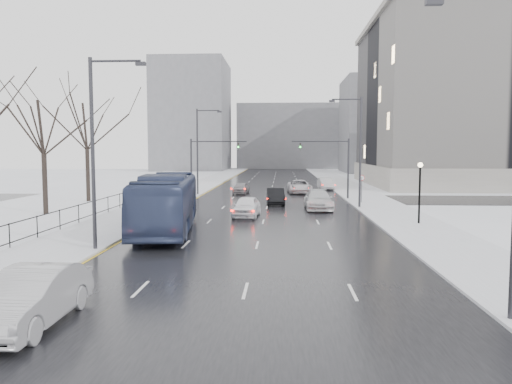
% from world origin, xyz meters
% --- Properties ---
extents(road, '(16.00, 150.00, 0.04)m').
position_xyz_m(road, '(0.00, 60.00, 0.02)').
color(road, black).
rests_on(road, ground).
extents(cross_road, '(130.00, 10.00, 0.04)m').
position_xyz_m(cross_road, '(0.00, 48.00, 0.02)').
color(cross_road, black).
rests_on(cross_road, ground).
extents(sidewalk_left, '(5.00, 150.00, 0.16)m').
position_xyz_m(sidewalk_left, '(-10.50, 60.00, 0.08)').
color(sidewalk_left, silver).
rests_on(sidewalk_left, ground).
extents(sidewalk_right, '(5.00, 150.00, 0.16)m').
position_xyz_m(sidewalk_right, '(10.50, 60.00, 0.08)').
color(sidewalk_right, silver).
rests_on(sidewalk_right, ground).
extents(park_strip, '(14.00, 150.00, 0.12)m').
position_xyz_m(park_strip, '(-20.00, 60.00, 0.06)').
color(park_strip, white).
rests_on(park_strip, ground).
extents(tree_park_d, '(8.75, 8.75, 12.50)m').
position_xyz_m(tree_park_d, '(-17.80, 34.00, 0.00)').
color(tree_park_d, black).
rests_on(tree_park_d, ground).
extents(tree_park_e, '(9.45, 9.45, 13.50)m').
position_xyz_m(tree_park_e, '(-18.20, 44.00, 0.00)').
color(tree_park_e, black).
rests_on(tree_park_e, ground).
extents(iron_fence, '(0.06, 70.00, 1.30)m').
position_xyz_m(iron_fence, '(-13.00, 30.00, 0.91)').
color(iron_fence, black).
rests_on(iron_fence, sidewalk_left).
extents(streetlight_r_near, '(2.95, 0.25, 10.00)m').
position_xyz_m(streetlight_r_near, '(8.17, 10.00, 5.62)').
color(streetlight_r_near, '#2D2D33').
rests_on(streetlight_r_near, ground).
extents(streetlight_r_mid, '(2.95, 0.25, 10.00)m').
position_xyz_m(streetlight_r_mid, '(8.17, 40.00, 5.62)').
color(streetlight_r_mid, '#2D2D33').
rests_on(streetlight_r_mid, ground).
extents(streetlight_l_near, '(2.95, 0.25, 10.00)m').
position_xyz_m(streetlight_l_near, '(-8.17, 20.00, 5.62)').
color(streetlight_l_near, '#2D2D33').
rests_on(streetlight_l_near, ground).
extents(streetlight_l_far, '(2.95, 0.25, 10.00)m').
position_xyz_m(streetlight_l_far, '(-8.17, 52.00, 5.62)').
color(streetlight_l_far, '#2D2D33').
rests_on(streetlight_l_far, ground).
extents(lamppost_r_mid, '(0.36, 0.36, 4.28)m').
position_xyz_m(lamppost_r_mid, '(11.00, 30.00, 2.94)').
color(lamppost_r_mid, black).
rests_on(lamppost_r_mid, sidewalk_right).
extents(mast_signal_right, '(6.10, 0.33, 6.50)m').
position_xyz_m(mast_signal_right, '(7.33, 48.00, 4.11)').
color(mast_signal_right, '#2D2D33').
rests_on(mast_signal_right, ground).
extents(mast_signal_left, '(6.10, 0.33, 6.50)m').
position_xyz_m(mast_signal_left, '(-7.33, 48.00, 4.11)').
color(mast_signal_left, '#2D2D33').
rests_on(mast_signal_left, ground).
extents(no_uturn_sign, '(0.60, 0.06, 2.70)m').
position_xyz_m(no_uturn_sign, '(9.20, 44.00, 2.30)').
color(no_uturn_sign, '#2D2D33').
rests_on(no_uturn_sign, sidewalk_right).
extents(civic_building, '(41.00, 31.00, 24.80)m').
position_xyz_m(civic_building, '(35.00, 72.00, 11.21)').
color(civic_building, gray).
rests_on(civic_building, ground).
extents(bldg_far_right, '(24.00, 20.00, 22.00)m').
position_xyz_m(bldg_far_right, '(28.00, 115.00, 11.00)').
color(bldg_far_right, slate).
rests_on(bldg_far_right, ground).
extents(bldg_far_left, '(18.00, 22.00, 28.00)m').
position_xyz_m(bldg_far_left, '(-22.00, 125.00, 14.00)').
color(bldg_far_left, slate).
rests_on(bldg_far_left, ground).
extents(bldg_far_center, '(30.00, 18.00, 18.00)m').
position_xyz_m(bldg_far_center, '(4.00, 140.00, 9.00)').
color(bldg_far_center, slate).
rests_on(bldg_far_center, ground).
extents(sedan_left_near, '(1.83, 5.23, 1.72)m').
position_xyz_m(sedan_left_near, '(-6.14, 8.96, 0.90)').
color(sedan_left_near, '#A9A9AD').
rests_on(sedan_left_near, road).
extents(bus, '(4.68, 13.63, 3.72)m').
position_xyz_m(bus, '(-6.12, 26.49, 1.90)').
color(bus, navy).
rests_on(bus, road).
extents(sedan_center_near, '(2.23, 4.87, 1.62)m').
position_xyz_m(sedan_center_near, '(-1.40, 33.65, 0.85)').
color(sedan_center_near, white).
rests_on(sedan_center_near, road).
extents(sedan_right_near, '(1.92, 4.86, 1.58)m').
position_xyz_m(sedan_right_near, '(0.75, 42.73, 0.83)').
color(sedan_right_near, black).
rests_on(sedan_right_near, road).
extents(sedan_right_cross, '(3.08, 6.00, 1.62)m').
position_xyz_m(sedan_right_cross, '(3.50, 55.24, 0.85)').
color(sedan_right_cross, silver).
rests_on(sedan_right_cross, road).
extents(sedan_right_far, '(2.47, 5.85, 1.69)m').
position_xyz_m(sedan_right_far, '(4.59, 38.83, 0.88)').
color(sedan_right_far, silver).
rests_on(sedan_right_far, road).
extents(sedan_center_far, '(2.07, 4.23, 1.39)m').
position_xyz_m(sedan_center_far, '(-3.50, 54.15, 0.73)').
color(sedan_center_far, gray).
rests_on(sedan_center_far, road).
extents(sedan_right_distant, '(2.06, 4.78, 1.53)m').
position_xyz_m(sedan_right_distant, '(7.20, 61.17, 0.80)').
color(sedan_right_distant, silver).
rests_on(sedan_right_distant, road).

